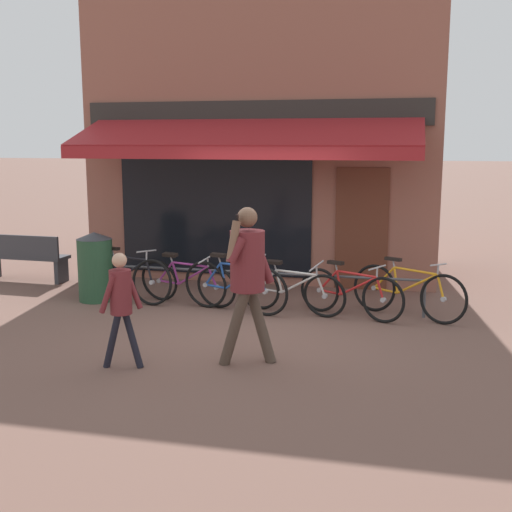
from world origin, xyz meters
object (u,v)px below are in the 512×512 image
bicycle_blue (234,286)px  pedestrian_adult (247,269)px  bicycle_black (125,278)px  litter_bin (95,266)px  bicycle_orange (407,291)px  park_bench (24,256)px  bicycle_silver (291,290)px  pedestrian_child (121,297)px  bicycle_red (350,293)px  bicycle_purple (187,282)px

bicycle_blue → pedestrian_adult: pedestrian_adult is taller
bicycle_black → litter_bin: size_ratio=1.56×
bicycle_orange → park_bench: 6.90m
bicycle_black → bicycle_blue: (1.87, -0.20, 0.01)m
litter_bin → bicycle_silver: bearing=-1.4°
pedestrian_child → bicycle_black: bearing=-56.2°
bicycle_red → park_bench: size_ratio=0.99×
bicycle_red → bicycle_orange: 0.83m
bicycle_purple → bicycle_silver: bearing=8.0°
bicycle_silver → litter_bin: bearing=-168.0°
pedestrian_child → park_bench: size_ratio=0.83×
bicycle_red → pedestrian_child: bearing=-107.0°
bicycle_purple → bicycle_silver: size_ratio=1.02×
bicycle_black → bicycle_red: bicycle_black is taller
bicycle_purple → bicycle_orange: bearing=14.4°
bicycle_black → bicycle_red: 3.58m
bicycle_purple → bicycle_red: bearing=10.6°
bicycle_red → bicycle_purple: bearing=-159.6°
pedestrian_child → pedestrian_adult: bearing=-151.4°
bicycle_red → pedestrian_adult: (-0.97, -2.28, 0.76)m
bicycle_purple → bicycle_blue: 0.88m
bicycle_black → bicycle_orange: size_ratio=1.04×
bicycle_red → park_bench: bearing=-167.0°
bicycle_purple → litter_bin: bearing=-163.9°
bicycle_black → bicycle_purple: bicycle_black is taller
park_bench → bicycle_blue: bearing=-13.9°
bicycle_blue → bicycle_purple: bearing=177.4°
bicycle_silver → litter_bin: size_ratio=1.52×
bicycle_black → bicycle_silver: 2.71m
park_bench → bicycle_purple: bearing=-13.6°
pedestrian_adult → bicycle_silver: bearing=-90.6°
bicycle_silver → bicycle_red: (0.87, 0.03, 0.00)m
bicycle_purple → bicycle_black: bearing=-164.0°
bicycle_black → bicycle_blue: size_ratio=1.00×
bicycle_red → bicycle_orange: (0.81, 0.19, 0.02)m
bicycle_silver → litter_bin: litter_bin is taller
park_bench → bicycle_red: bearing=-8.4°
bicycle_red → pedestrian_adult: pedestrian_adult is taller
bicycle_red → park_bench: (-6.03, 1.07, 0.10)m
pedestrian_child → litter_bin: 3.31m
litter_bin → bicycle_purple: bearing=2.8°
bicycle_red → litter_bin: litter_bin is taller
bicycle_red → park_bench: park_bench is taller
bicycle_black → bicycle_red: bearing=9.8°
bicycle_black → pedestrian_adult: pedestrian_adult is taller
bicycle_blue → litter_bin: 2.37m
bicycle_silver → bicycle_blue: bearing=-160.0°
bicycle_silver → bicycle_red: bearing=15.7°
bicycle_black → pedestrian_child: bearing=-54.8°
bicycle_purple → pedestrian_adult: (1.59, -2.40, 0.75)m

